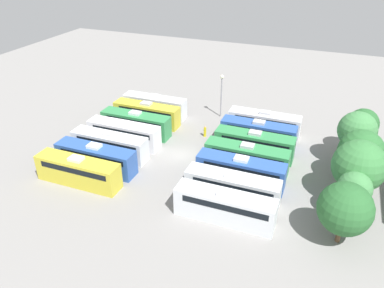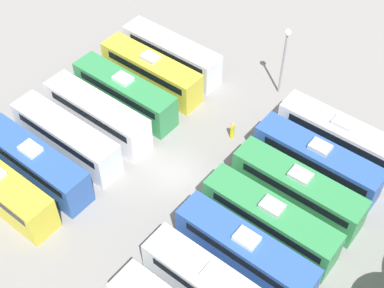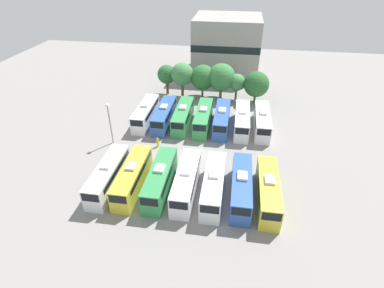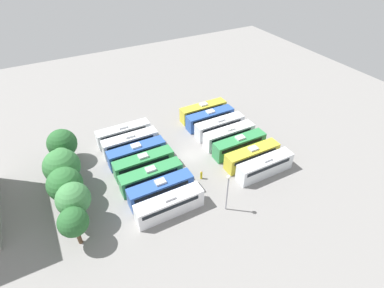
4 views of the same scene
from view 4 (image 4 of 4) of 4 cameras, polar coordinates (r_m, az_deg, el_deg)
ground_plane at (r=54.91m, az=-0.49°, el=-2.28°), size 119.58×119.58×0.00m
bus_0 at (r=51.68m, az=13.69°, el=-4.09°), size 2.44×10.28×3.50m
bus_1 at (r=53.30m, az=11.35°, el=-2.19°), size 2.44×10.28×3.50m
bus_2 at (r=55.39m, az=8.99°, el=-0.13°), size 2.44×10.28×3.50m
bus_3 at (r=57.53m, az=7.05°, el=1.68°), size 2.44×10.28×3.50m
bus_4 at (r=59.88m, az=5.27°, el=3.42°), size 2.44×10.28×3.50m
bus_5 at (r=62.18m, az=3.44°, el=4.94°), size 2.44×10.28×3.50m
bus_6 at (r=64.61m, az=2.14°, el=6.35°), size 2.44×10.28×3.50m
bus_7 at (r=44.41m, az=-4.33°, el=-11.46°), size 2.44×10.28×3.50m
bus_8 at (r=46.60m, az=-5.97°, el=-8.58°), size 2.44×10.28×3.50m
bus_9 at (r=48.79m, az=-7.78°, el=-6.17°), size 2.44×10.28×3.50m
bus_10 at (r=51.38m, az=-9.18°, el=-3.65°), size 2.44×10.28×3.50m
bus_11 at (r=53.75m, az=-10.48°, el=-1.68°), size 2.44×10.28×3.50m
bus_12 at (r=56.42m, az=-11.68°, el=0.30°), size 2.44×10.28×3.50m
bus_13 at (r=59.07m, az=-12.91°, el=1.99°), size 2.44×10.28×3.50m
worker_person at (r=50.00m, az=1.78°, el=-5.93°), size 0.36×0.36×1.67m
light_pole at (r=42.81m, az=6.85°, el=-8.05°), size 0.60×0.60×6.92m
tree_0 at (r=41.86m, az=-21.68°, el=-13.68°), size 3.92×3.92×6.29m
tree_1 at (r=43.83m, az=-21.67°, el=-9.74°), size 4.65×4.65×7.18m
tree_2 at (r=47.34m, az=-23.05°, el=-7.07°), size 5.12×5.12×6.77m
tree_3 at (r=50.08m, az=-23.55°, el=-3.93°), size 5.55×5.55×7.32m
tree_4 at (r=53.09m, az=-23.62°, el=-2.47°), size 3.42×3.42×5.48m
tree_5 at (r=56.13m, az=-23.50°, el=0.10°), size 5.02×5.02×6.40m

